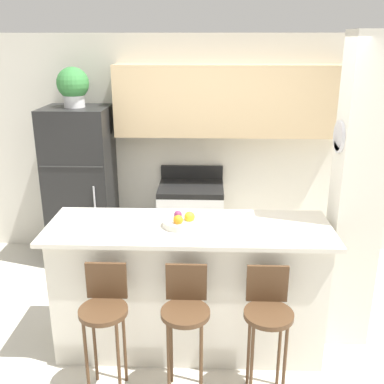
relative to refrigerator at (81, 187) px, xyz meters
name	(u,v)px	position (x,y,z in m)	size (l,w,h in m)	color
ground_plane	(189,343)	(1.29, -1.56, -0.90)	(14.00, 14.00, 0.00)	beige
wall_back	(210,128)	(1.45, 0.29, 0.62)	(5.60, 0.38, 2.55)	silver
pillar_right	(357,198)	(2.63, -1.37, 0.38)	(0.38, 0.32, 2.55)	silver
counter_bar	(189,287)	(1.29, -1.56, -0.34)	(2.24, 0.75, 1.09)	silver
refrigerator	(81,187)	(0.00, 0.00, 0.00)	(0.71, 0.65, 1.79)	black
stove_range	(191,222)	(1.25, 0.03, -0.43)	(0.73, 0.61, 1.07)	white
bar_stool_left	(105,312)	(0.72, -2.10, -0.24)	(0.34, 0.34, 0.98)	#4C331E
bar_stool_mid	(186,314)	(1.29, -2.10, -0.24)	(0.34, 0.34, 0.98)	#4C331E
bar_stool_right	(268,315)	(1.87, -2.10, -0.24)	(0.34, 0.34, 0.98)	#4C331E
potted_plant_on_fridge	(73,86)	(0.00, 0.00, 1.12)	(0.34, 0.34, 0.42)	silver
fruit_bowl	(182,222)	(1.24, -1.56, 0.24)	(0.29, 0.29, 0.12)	silver
trash_bin	(131,252)	(0.57, -0.22, -0.71)	(0.28, 0.28, 0.38)	#59595B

